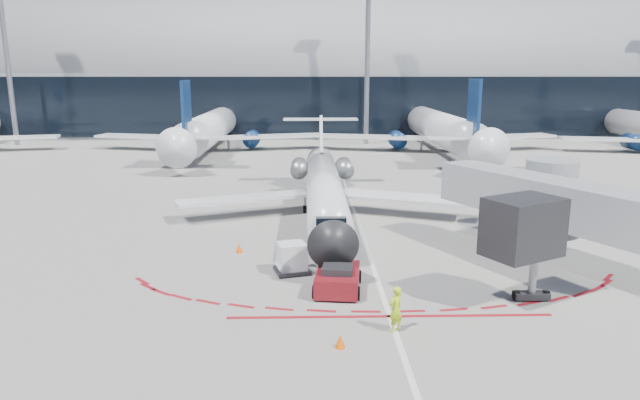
{
  "coord_description": "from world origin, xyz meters",
  "views": [
    {
      "loc": [
        -3.52,
        -34.16,
        10.27
      ],
      "look_at": [
        -2.75,
        -0.32,
        2.61
      ],
      "focal_mm": 32.0,
      "sensor_mm": 36.0,
      "label": 1
    }
  ],
  "objects_px": {
    "regional_jet": "(324,187)",
    "pushback_tug": "(338,279)",
    "uld_container": "(292,258)",
    "ramp_worker": "(396,309)"
  },
  "relations": [
    {
      "from": "regional_jet",
      "to": "uld_container",
      "type": "xyz_separation_m",
      "value": [
        -2.04,
        -11.69,
        -1.41
      ]
    },
    {
      "from": "pushback_tug",
      "to": "regional_jet",
      "type": "bearing_deg",
      "value": 97.68
    },
    {
      "from": "regional_jet",
      "to": "pushback_tug",
      "type": "relative_size",
      "value": 5.06
    },
    {
      "from": "pushback_tug",
      "to": "uld_container",
      "type": "relative_size",
      "value": 2.55
    },
    {
      "from": "uld_container",
      "to": "regional_jet",
      "type": "bearing_deg",
      "value": 64.52
    },
    {
      "from": "regional_jet",
      "to": "uld_container",
      "type": "bearing_deg",
      "value": -99.91
    },
    {
      "from": "regional_jet",
      "to": "pushback_tug",
      "type": "height_order",
      "value": "regional_jet"
    },
    {
      "from": "pushback_tug",
      "to": "uld_container",
      "type": "distance_m",
      "value": 3.36
    },
    {
      "from": "regional_jet",
      "to": "ramp_worker",
      "type": "relative_size",
      "value": 13.75
    },
    {
      "from": "pushback_tug",
      "to": "ramp_worker",
      "type": "xyz_separation_m",
      "value": [
        2.09,
        -4.45,
        0.37
      ]
    }
  ]
}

